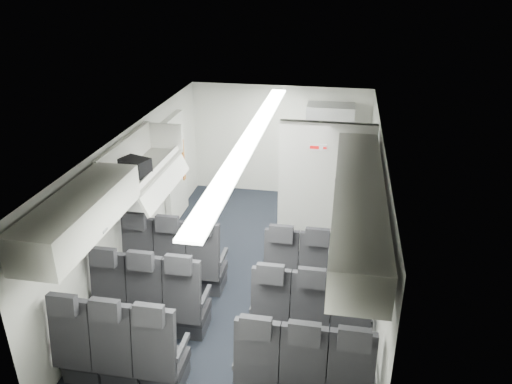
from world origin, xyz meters
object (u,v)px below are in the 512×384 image
(seat_row_front, at_px, (244,270))
(seat_row_mid, at_px, (229,311))
(seat_row_rear, at_px, (209,365))
(boarding_door, at_px, (175,168))
(galley_unit, at_px, (328,155))
(flight_attendant, at_px, (293,183))
(carry_on_bag, at_px, (135,167))

(seat_row_front, bearing_deg, seat_row_mid, -90.00)
(seat_row_front, height_order, seat_row_rear, same)
(seat_row_front, bearing_deg, boarding_door, 128.16)
(galley_unit, bearing_deg, seat_row_mid, -102.88)
(seat_row_rear, distance_m, flight_attendant, 3.79)
(flight_attendant, bearing_deg, carry_on_bag, 156.70)
(seat_row_mid, relative_size, carry_on_bag, 9.19)
(seat_row_front, bearing_deg, galley_unit, 73.72)
(seat_row_front, xyz_separation_m, carry_on_bag, (-1.42, 0.02, 1.40))
(seat_row_rear, bearing_deg, boarding_door, 112.87)
(galley_unit, xyz_separation_m, boarding_door, (-2.59, -1.17, 0.00))
(seat_row_front, relative_size, carry_on_bag, 9.19)
(galley_unit, height_order, boarding_door, galley_unit)
(seat_row_front, distance_m, seat_row_rear, 1.80)
(flight_attendant, xyz_separation_m, carry_on_bag, (-1.86, -1.91, 0.90))
(seat_row_rear, distance_m, carry_on_bag, 2.70)
(flight_attendant, bearing_deg, galley_unit, 0.06)
(seat_row_mid, relative_size, flight_attendant, 1.83)
(seat_row_rear, height_order, flight_attendant, flight_attendant)
(seat_row_rear, relative_size, flight_attendant, 1.83)
(seat_row_rear, height_order, boarding_door, boarding_door)
(seat_row_rear, bearing_deg, flight_attendant, 83.23)
(carry_on_bag, bearing_deg, galley_unit, 73.13)
(seat_row_front, distance_m, galley_unit, 3.43)
(seat_row_mid, xyz_separation_m, seat_row_rear, (0.00, -0.90, 0.00))
(galley_unit, distance_m, boarding_door, 2.84)
(flight_attendant, height_order, carry_on_bag, carry_on_bag)
(seat_row_mid, bearing_deg, galley_unit, 77.12)
(flight_attendant, bearing_deg, seat_row_rear, -165.76)
(seat_row_front, distance_m, flight_attendant, 2.04)
(galley_unit, distance_m, carry_on_bag, 4.10)
(seat_row_front, height_order, boarding_door, boarding_door)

